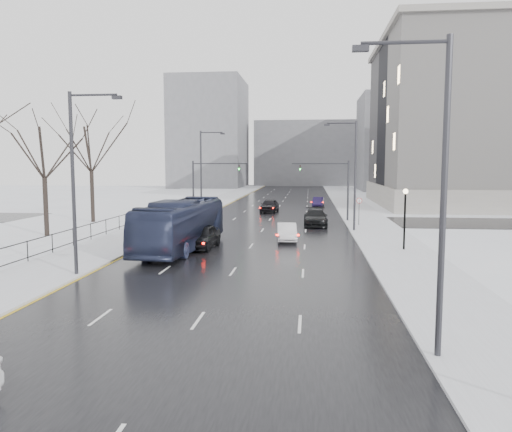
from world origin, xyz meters
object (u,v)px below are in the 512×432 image
(mast_signal_right, at_px, (338,183))
(bus, at_px, (181,225))
(streetlight_r_near, at_px, (436,182))
(sedan_right_distant, at_px, (318,202))
(no_uturn_sign, at_px, (359,203))
(lamppost_r_mid, at_px, (405,210))
(streetlight_r_mid, at_px, (353,170))
(sedan_center_near, at_px, (202,236))
(streetlight_l_near, at_px, (77,174))
(sedan_center_far, at_px, (270,205))
(streetlight_l_far, at_px, (203,169))
(tree_park_e, at_px, (93,223))
(sedan_right_far, at_px, (316,217))
(mast_signal_left, at_px, (203,183))
(sedan_right_near, at_px, (287,232))
(tree_park_d, at_px, (47,237))

(mast_signal_right, distance_m, bus, 22.73)
(streetlight_r_near, bearing_deg, mast_signal_right, 91.27)
(sedan_right_distant, bearing_deg, no_uturn_sign, -75.31)
(lamppost_r_mid, bearing_deg, streetlight_r_mid, 105.82)
(streetlight_r_mid, xyz_separation_m, sedan_center_near, (-11.67, -10.32, -4.72))
(streetlight_l_near, bearing_deg, sedan_center_far, 78.73)
(mast_signal_right, bearing_deg, streetlight_l_far, 165.52)
(lamppost_r_mid, distance_m, bus, 15.88)
(lamppost_r_mid, bearing_deg, tree_park_e, 154.38)
(streetlight_r_near, height_order, sedan_right_distant, streetlight_r_near)
(tree_park_e, xyz_separation_m, no_uturn_sign, (27.40, 0.00, 2.30))
(sedan_center_near, relative_size, sedan_right_distant, 1.22)
(lamppost_r_mid, bearing_deg, sedan_right_distant, 98.44)
(tree_park_e, bearing_deg, sedan_right_far, -0.30)
(lamppost_r_mid, distance_m, sedan_center_far, 29.83)
(mast_signal_left, bearing_deg, sedan_right_distant, 55.04)
(sedan_right_far, bearing_deg, tree_park_e, 179.32)
(sedan_right_near, height_order, sedan_right_distant, sedan_right_near)
(streetlight_r_near, xyz_separation_m, sedan_right_distant, (-2.58, 56.47, -4.90))
(mast_signal_right, bearing_deg, streetlight_r_near, -88.73)
(tree_park_d, bearing_deg, no_uturn_sign, 20.32)
(tree_park_e, xyz_separation_m, streetlight_r_near, (26.37, -34.00, 5.62))
(sedan_center_near, bearing_deg, mast_signal_right, 62.60)
(mast_signal_left, relative_size, sedan_center_far, 1.30)
(streetlight_r_mid, bearing_deg, streetlight_l_near, -129.24)
(bus, bearing_deg, streetlight_r_mid, 44.30)
(tree_park_d, xyz_separation_m, sedan_center_far, (17.08, 23.35, 0.89))
(mast_signal_right, height_order, sedan_center_near, mast_signal_right)
(sedan_right_near, bearing_deg, streetlight_r_near, -81.24)
(streetlight_r_near, bearing_deg, tree_park_d, 137.25)
(tree_park_e, relative_size, mast_signal_left, 2.08)
(no_uturn_sign, bearing_deg, tree_park_d, -159.68)
(sedan_center_near, xyz_separation_m, sedan_right_far, (8.44, 14.19, -0.04))
(mast_signal_left, relative_size, no_uturn_sign, 2.41)
(streetlight_r_near, xyz_separation_m, sedan_center_far, (-8.89, 47.35, -4.73))
(lamppost_r_mid, relative_size, sedan_center_near, 0.85)
(tree_park_e, bearing_deg, sedan_center_near, -44.24)
(streetlight_l_far, distance_m, sedan_right_far, 16.14)
(sedan_right_near, relative_size, sedan_center_far, 0.86)
(sedan_right_far, relative_size, sedan_right_distant, 1.37)
(tree_park_d, height_order, lamppost_r_mid, tree_park_d)
(streetlight_r_mid, relative_size, streetlight_l_far, 1.00)
(streetlight_r_mid, distance_m, sedan_right_near, 9.70)
(lamppost_r_mid, height_order, mast_signal_right, mast_signal_right)
(streetlight_l_far, relative_size, sedan_right_distant, 2.41)
(streetlight_r_near, relative_size, bus, 0.78)
(lamppost_r_mid, relative_size, sedan_right_distant, 1.03)
(no_uturn_sign, xyz_separation_m, sedan_right_distant, (-3.61, 22.47, -1.58))
(streetlight_r_mid, bearing_deg, mast_signal_right, 96.00)
(bus, height_order, sedan_right_near, bus)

